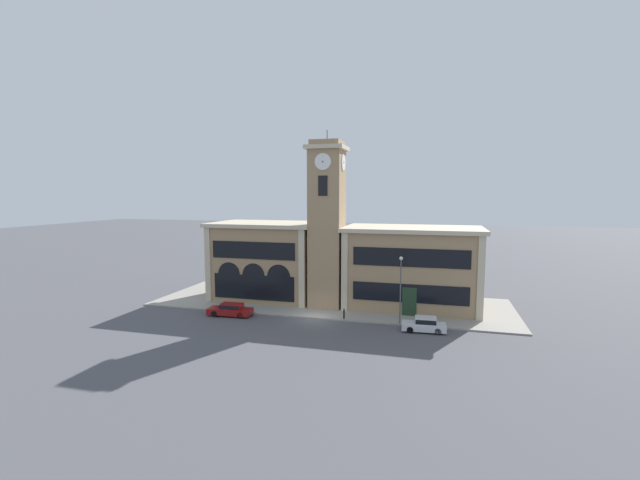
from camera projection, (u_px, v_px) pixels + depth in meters
ground_plane at (315, 319)px, 45.09m from camera, size 300.00×300.00×0.00m
sidewalk_kerb at (330, 302)px, 51.72m from camera, size 42.08×13.83×0.15m
clock_tower at (327, 225)px, 49.12m from camera, size 4.37×4.37×20.31m
town_hall_left_wing at (267, 260)px, 54.06m from camera, size 13.29×9.09×9.59m
town_hall_right_wing at (412, 267)px, 49.39m from camera, size 15.60×9.09×9.37m
parked_car_near at (231, 309)px, 46.18m from camera, size 4.87×1.98×1.35m
parked_car_mid at (424, 324)px, 40.88m from camera, size 4.23×1.95×1.40m
street_lamp at (401, 281)px, 42.60m from camera, size 0.36×0.36×6.81m
bollard at (344, 314)px, 44.65m from camera, size 0.18×0.18×1.06m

